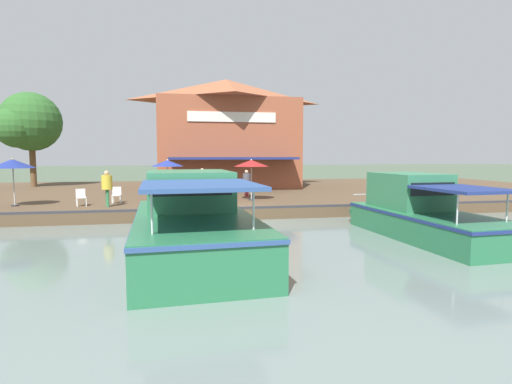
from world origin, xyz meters
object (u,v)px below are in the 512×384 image
object	(u,v)px
patio_umbrella_mid_patio_right	(251,163)
person_mid_patio	(202,179)
tree_behind_restaurant	(269,136)
motorboat_second_along	(191,221)
patio_umbrella_by_entrance	(13,164)
tree_downstream_bank	(27,123)
cafe_chair_mid_patio	(214,188)
cafe_chair_far_corner_seat	(117,194)
person_near_entrance	(107,184)
cafe_chair_facing_river	(405,189)
cafe_chair_back_row_seat	(187,193)
cafe_chair_under_first_umbrella	(373,187)
patio_umbrella_mid_patio_left	(167,163)
person_at_quay_edge	(247,180)
waterfront_restaurant	(226,133)
motorboat_outer_channel	(414,213)
cafe_chair_beside_entrance	(81,196)

from	to	relation	value
patio_umbrella_mid_patio_right	person_mid_patio	world-z (taller)	patio_umbrella_mid_patio_right
tree_behind_restaurant	motorboat_second_along	bearing A→B (deg)	-18.54
patio_umbrella_by_entrance	tree_downstream_bank	xyz separation A→B (m)	(-12.85, -3.68, 2.91)
cafe_chair_mid_patio	person_mid_patio	bearing A→B (deg)	-31.26
cafe_chair_far_corner_seat	tree_downstream_bank	size ratio (longest dim) A/B	0.11
person_near_entrance	tree_behind_restaurant	size ratio (longest dim) A/B	0.28
patio_umbrella_by_entrance	cafe_chair_mid_patio	world-z (taller)	patio_umbrella_by_entrance
cafe_chair_facing_river	patio_umbrella_by_entrance	bearing A→B (deg)	-89.12
cafe_chair_back_row_seat	tree_behind_restaurant	world-z (taller)	tree_behind_restaurant
cafe_chair_under_first_umbrella	tree_behind_restaurant	distance (m)	13.46
patio_umbrella_mid_patio_left	cafe_chair_far_corner_seat	bearing A→B (deg)	-62.73
person_at_quay_edge	tree_downstream_bank	xyz separation A→B (m)	(-10.35, -15.68, 4.00)
cafe_chair_mid_patio	tree_behind_restaurant	world-z (taller)	tree_behind_restaurant
patio_umbrella_mid_patio_left	patio_umbrella_by_entrance	bearing A→B (deg)	-76.64
patio_umbrella_mid_patio_right	cafe_chair_under_first_umbrella	bearing A→B (deg)	101.08
motorboat_second_along	tree_downstream_bank	bearing A→B (deg)	-150.42
cafe_chair_mid_patio	waterfront_restaurant	bearing A→B (deg)	167.54
tree_downstream_bank	patio_umbrella_mid_patio_right	bearing A→B (deg)	51.62
patio_umbrella_by_entrance	tree_behind_restaurant	xyz separation A→B (m)	(-14.33, 16.03, 2.17)
motorboat_second_along	motorboat_outer_channel	world-z (taller)	motorboat_second_along
person_at_quay_edge	person_mid_patio	distance (m)	2.76
cafe_chair_beside_entrance	cafe_chair_back_row_seat	bearing A→B (deg)	98.34
cafe_chair_mid_patio	tree_downstream_bank	bearing A→B (deg)	-125.05
patio_umbrella_by_entrance	person_near_entrance	world-z (taller)	patio_umbrella_by_entrance
person_near_entrance	tree_downstream_bank	distance (m)	16.68
person_mid_patio	cafe_chair_under_first_umbrella	bearing A→B (deg)	90.59
patio_umbrella_mid_patio_left	motorboat_outer_channel	size ratio (longest dim) A/B	0.27
motorboat_outer_channel	patio_umbrella_by_entrance	bearing A→B (deg)	-114.29
waterfront_restaurant	motorboat_outer_channel	bearing A→B (deg)	15.90
motorboat_second_along	patio_umbrella_mid_patio_right	bearing A→B (deg)	158.22
patio_umbrella_mid_patio_right	patio_umbrella_mid_patio_left	xyz separation A→B (m)	(-1.28, -4.60, -0.01)
cafe_chair_back_row_seat	person_at_quay_edge	bearing A→B (deg)	122.15
patio_umbrella_mid_patio_right	person_mid_patio	xyz separation A→B (m)	(-1.48, -2.65, -0.95)
cafe_chair_beside_entrance	tree_downstream_bank	size ratio (longest dim) A/B	0.11
motorboat_second_along	motorboat_outer_channel	size ratio (longest dim) A/B	1.17
waterfront_restaurant	person_mid_patio	distance (m)	9.49
tree_behind_restaurant	motorboat_outer_channel	bearing A→B (deg)	2.19
patio_umbrella_mid_patio_left	cafe_chair_mid_patio	xyz separation A→B (m)	(-1.46, 2.72, -1.57)
patio_umbrella_mid_patio_left	tree_downstream_bank	size ratio (longest dim) A/B	0.31
patio_umbrella_mid_patio_left	person_mid_patio	xyz separation A→B (m)	(-0.20, 1.95, -0.94)
cafe_chair_back_row_seat	person_mid_patio	distance (m)	2.03
patio_umbrella_mid_patio_left	cafe_chair_beside_entrance	xyz separation A→B (m)	(2.27, -4.14, -1.57)
patio_umbrella_by_entrance	cafe_chair_back_row_seat	size ratio (longest dim) A/B	2.78
cafe_chair_far_corner_seat	person_at_quay_edge	xyz separation A→B (m)	(-2.09, 7.25, 0.53)
person_at_quay_edge	tree_downstream_bank	world-z (taller)	tree_downstream_bank
waterfront_restaurant	cafe_chair_beside_entrance	bearing A→B (deg)	-37.43
person_mid_patio	cafe_chair_far_corner_seat	bearing A→B (deg)	-71.32
tree_downstream_bank	cafe_chair_mid_patio	bearing A→B (deg)	54.95
cafe_chair_far_corner_seat	person_at_quay_edge	bearing A→B (deg)	106.09
cafe_chair_far_corner_seat	cafe_chair_back_row_seat	distance (m)	3.65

